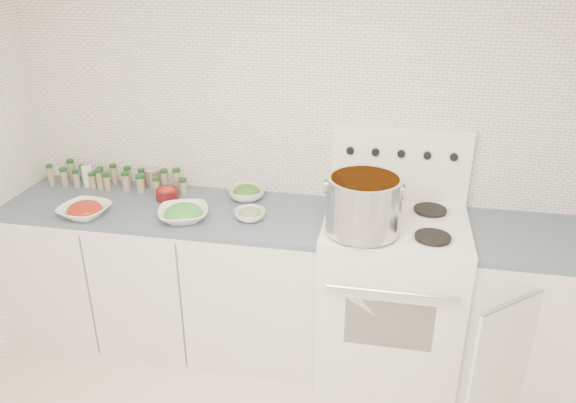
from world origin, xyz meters
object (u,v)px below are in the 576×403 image
object	(u,v)px
bowl_tomato	(85,210)
stove	(390,290)
stock_pot	(364,203)
bowl_snowpea	(183,213)

from	to	relation	value
bowl_tomato	stove	bearing A→B (deg)	6.88
stock_pot	bowl_tomato	xyz separation A→B (m)	(-1.51, -0.03, -0.16)
stove	stock_pot	size ratio (longest dim) A/B	3.45
stock_pot	bowl_snowpea	world-z (taller)	stock_pot
bowl_tomato	bowl_snowpea	distance (m)	0.55
bowl_tomato	bowl_snowpea	xyz separation A→B (m)	(0.55, 0.06, 0.00)
stove	bowl_snowpea	distance (m)	1.23
stove	bowl_tomato	distance (m)	1.75
stove	bowl_tomato	bearing A→B (deg)	-173.12
bowl_snowpea	stove	bearing A→B (deg)	7.15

